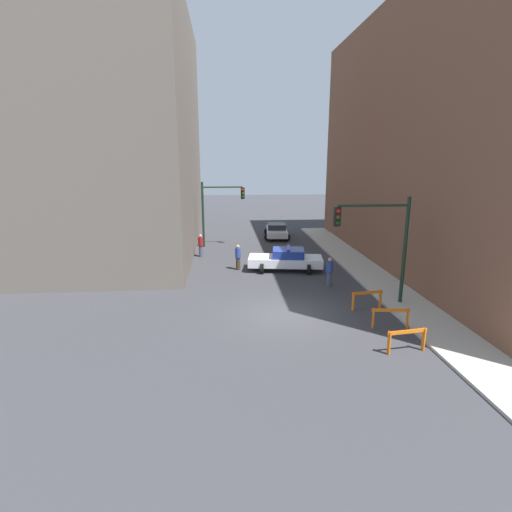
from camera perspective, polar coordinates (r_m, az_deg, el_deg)
name	(u,v)px	position (r m, az deg, el deg)	size (l,w,h in m)	color
ground_plane	(285,314)	(18.83, 4.18, -8.27)	(120.00, 120.00, 0.00)	#38383D
sidewalk_right	(413,309)	(20.66, 21.57, -7.03)	(2.40, 44.00, 0.12)	#B2ADA3
building_corner_left	(95,135)	(32.58, -22.02, 15.76)	(14.00, 20.00, 17.37)	#6B6056
building_right	(476,139)	(29.98, 28.95, 14.41)	(12.00, 28.00, 16.44)	brown
traffic_light_near	(382,235)	(19.88, 17.60, 2.92)	(3.64, 0.35, 5.20)	black
traffic_light_far	(217,205)	(32.26, -5.66, 7.29)	(3.44, 0.35, 5.20)	black
police_car	(286,259)	(25.70, 4.31, -0.47)	(4.92, 2.80, 1.52)	white
parked_car_near	(277,230)	(36.07, 2.98, 3.67)	(2.55, 4.45, 1.31)	silver
pedestrian_crossing	(238,257)	(25.72, -2.59, -0.12)	(0.50, 0.50, 1.66)	#382D23
pedestrian_corner	(201,245)	(29.35, -7.90, 1.53)	(0.49, 0.49, 1.66)	#474C66
pedestrian_sidewalk	(329,272)	(22.79, 10.44, -2.20)	(0.47, 0.47, 1.66)	#474C66
barrier_front	(407,337)	(16.13, 20.76, -10.77)	(1.59, 0.36, 0.90)	orange
barrier_mid	(391,315)	(18.00, 18.67, -7.98)	(1.59, 0.35, 0.90)	orange
barrier_back	(367,297)	(19.88, 15.59, -5.65)	(1.59, 0.39, 0.90)	orange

